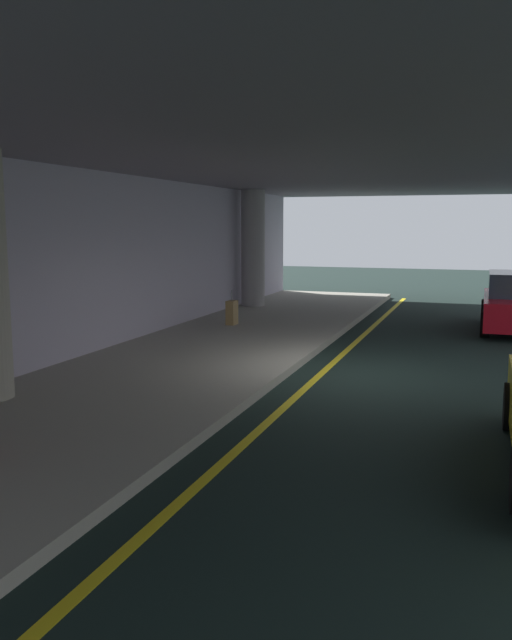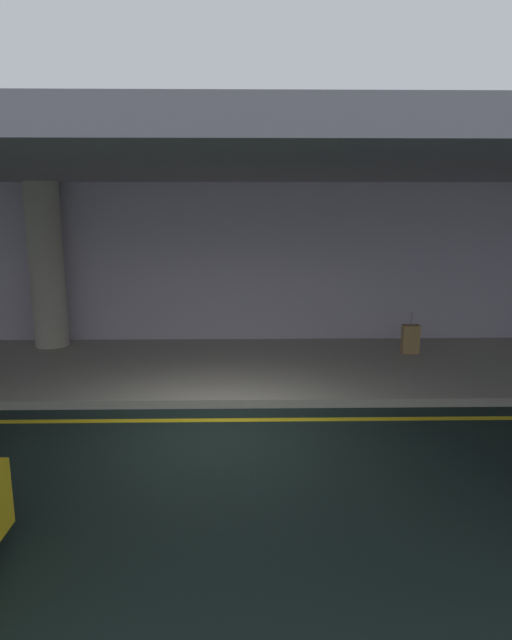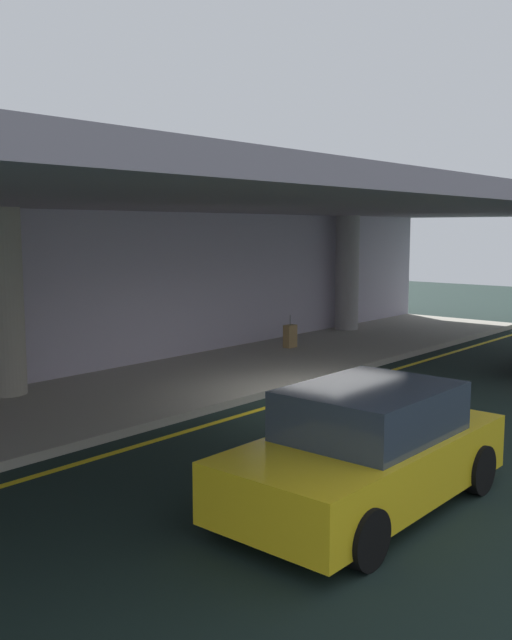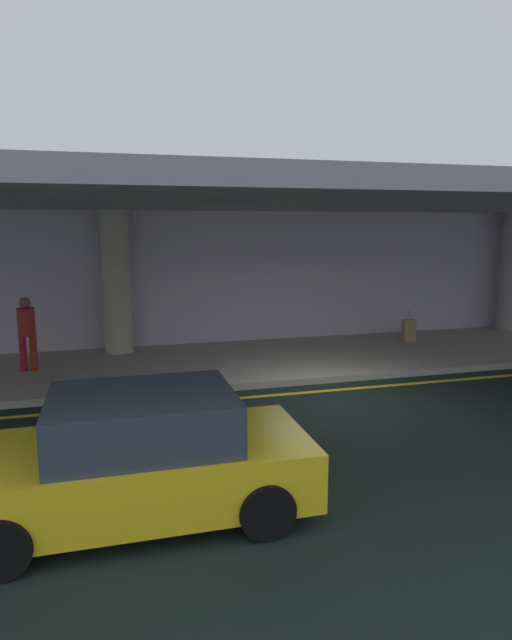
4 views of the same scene
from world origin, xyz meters
TOP-DOWN VIEW (x-y plane):
  - ground_plane at (0.00, 0.00)m, footprint 60.00×60.00m
  - sidewalk at (0.00, 3.10)m, footprint 26.00×4.20m
  - lane_stripe_yellow at (0.00, 0.50)m, footprint 26.00×0.14m
  - support_column_far_left at (-4.00, 4.70)m, footprint 0.75×0.75m
  - support_column_left_mid at (8.00, 4.70)m, footprint 0.75×0.75m
  - ceiling_overhang at (0.00, 2.60)m, footprint 28.00×13.20m
  - terminal_back_wall at (0.00, 5.35)m, footprint 26.00×0.30m
  - car_yellow_taxi at (-3.96, -3.54)m, footprint 4.10×1.92m
  - suitcase_upright_primary at (3.98, 3.87)m, footprint 0.36×0.22m

SIDE VIEW (x-z plane):
  - ground_plane at x=0.00m, z-range 0.00..0.00m
  - lane_stripe_yellow at x=0.00m, z-range 0.00..0.01m
  - sidewalk at x=0.00m, z-range 0.00..0.15m
  - suitcase_upright_primary at x=3.98m, z-range 0.01..0.91m
  - car_yellow_taxi at x=-3.96m, z-range -0.04..1.46m
  - terminal_back_wall at x=0.00m, z-range 0.00..3.80m
  - support_column_far_left at x=-4.00m, z-range 0.15..3.80m
  - support_column_left_mid at x=8.00m, z-range 0.15..3.80m
  - ceiling_overhang at x=0.00m, z-range 3.80..4.10m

